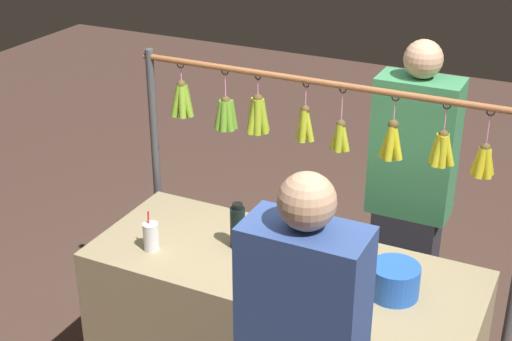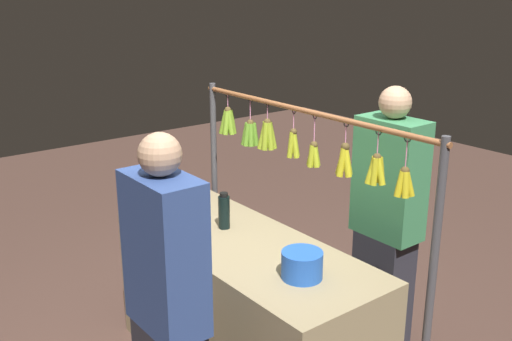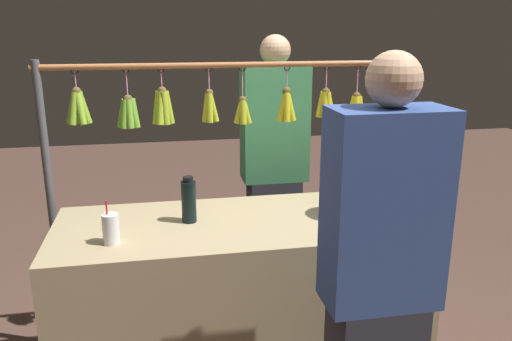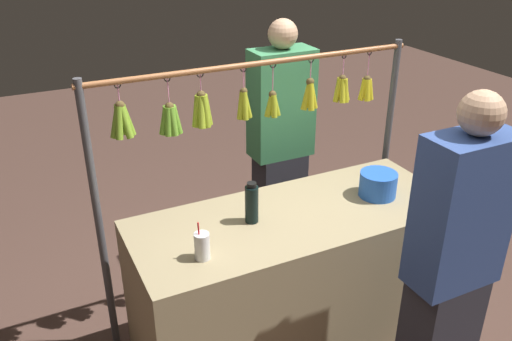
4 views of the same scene
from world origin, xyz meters
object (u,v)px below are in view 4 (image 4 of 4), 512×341
at_px(blue_bucket, 378,184).
at_px(customer_person, 450,273).
at_px(water_bottle, 252,203).
at_px(vendor_person, 280,149).
at_px(drink_cup, 202,246).

distance_m(blue_bucket, customer_person, 0.74).
bearing_deg(water_bottle, vendor_person, -127.10).
bearing_deg(drink_cup, vendor_person, -133.85).
relative_size(water_bottle, drink_cup, 1.17).
bearing_deg(drink_cup, water_bottle, -150.79).
distance_m(drink_cup, vendor_person, 1.40).
xyz_separation_m(blue_bucket, drink_cup, (1.14, 0.14, -0.00)).
height_order(vendor_person, customer_person, vendor_person).
xyz_separation_m(blue_bucket, customer_person, (0.13, 0.72, -0.10)).
relative_size(vendor_person, customer_person, 1.02).
bearing_deg(blue_bucket, drink_cup, 6.97).
distance_m(water_bottle, vendor_person, 1.02).
bearing_deg(water_bottle, blue_bucket, 175.58).
relative_size(drink_cup, customer_person, 0.11).
xyz_separation_m(vendor_person, customer_person, (-0.04, 1.59, -0.01)).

